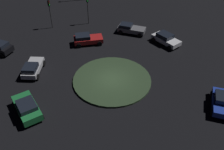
# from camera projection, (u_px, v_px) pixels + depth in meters

# --- Properties ---
(ground_plane) EXTENTS (117.13, 117.13, 0.00)m
(ground_plane) POSITION_uv_depth(u_px,v_px,m) (112.00, 80.00, 28.25)
(ground_plane) COLOR black
(roundabout_island) EXTENTS (8.93, 8.93, 0.22)m
(roundabout_island) POSITION_uv_depth(u_px,v_px,m) (112.00, 80.00, 28.18)
(roundabout_island) COLOR #2D4228
(roundabout_island) RESTS_ON ground_plane
(car_silver) EXTENTS (4.18, 3.22, 1.44)m
(car_silver) POSITION_uv_depth(u_px,v_px,m) (33.00, 68.00, 28.90)
(car_silver) COLOR silver
(car_silver) RESTS_ON ground_plane
(car_grey) EXTENTS (2.49, 4.27, 1.35)m
(car_grey) POSITION_uv_depth(u_px,v_px,m) (131.00, 29.00, 36.79)
(car_grey) COLOR slate
(car_grey) RESTS_ON ground_plane
(car_red) EXTENTS (3.91, 4.23, 1.47)m
(car_red) POSITION_uv_depth(u_px,v_px,m) (87.00, 39.00, 34.22)
(car_red) COLOR red
(car_red) RESTS_ON ground_plane
(car_green) EXTENTS (3.57, 4.43, 1.50)m
(car_green) POSITION_uv_depth(u_px,v_px,m) (27.00, 107.00, 23.74)
(car_green) COLOR #1E7238
(car_green) RESTS_ON ground_plane
(car_white) EXTENTS (3.26, 4.45, 1.46)m
(car_white) POSITION_uv_depth(u_px,v_px,m) (166.00, 39.00, 34.30)
(car_white) COLOR white
(car_white) RESTS_ON ground_plane
(car_blue) EXTENTS (4.17, 2.73, 1.49)m
(car_blue) POSITION_uv_depth(u_px,v_px,m) (223.00, 102.00, 24.40)
(car_blue) COLOR #1E38A5
(car_blue) RESTS_ON ground_plane
(traffic_light_southwest) EXTENTS (0.39, 0.38, 4.48)m
(traffic_light_southwest) POSITION_uv_depth(u_px,v_px,m) (88.00, 5.00, 37.72)
(traffic_light_southwest) COLOR #2D2D2D
(traffic_light_southwest) RESTS_ON ground_plane
(traffic_light_southwest_near) EXTENTS (0.37, 0.40, 4.45)m
(traffic_light_southwest_near) POSITION_uv_depth(u_px,v_px,m) (50.00, 9.00, 36.58)
(traffic_light_southwest_near) COLOR #2D2D2D
(traffic_light_southwest_near) RESTS_ON ground_plane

